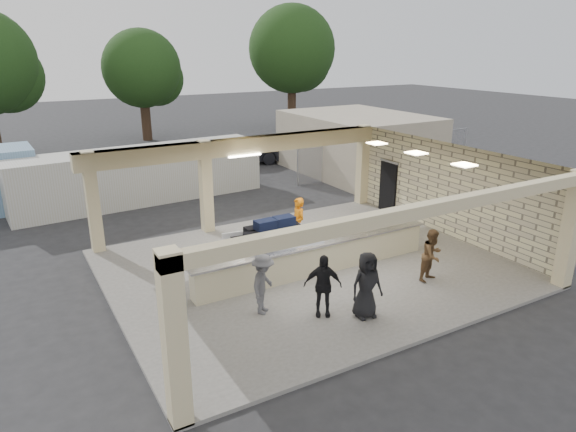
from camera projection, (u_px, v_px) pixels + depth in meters
ground at (308, 269)px, 16.35m from camera, size 120.00×120.00×0.00m
pavilion at (303, 222)px, 16.57m from camera, size 12.01×10.00×3.55m
baggage_counter at (316, 258)px, 15.76m from camera, size 8.20×0.58×0.98m
luggage_cart at (271, 242)px, 15.99m from camera, size 2.95×2.04×1.61m
drum_fan at (378, 225)px, 18.66m from camera, size 0.79×0.77×0.92m
baggage_handler at (298, 224)px, 17.40m from camera, size 0.41×0.70×1.84m
passenger_a at (432, 255)px, 15.16m from camera, size 0.83×0.51×1.59m
passenger_b at (323, 285)px, 13.16m from camera, size 1.03×0.80×1.67m
passenger_c at (263, 284)px, 13.27m from camera, size 1.02×1.00×1.63m
passenger_d at (367, 285)px, 13.06m from camera, size 0.90×0.45×1.77m
car_white_a at (323, 150)px, 31.25m from camera, size 5.18×2.49×1.47m
car_white_b at (345, 142)px, 33.36m from camera, size 5.25×2.66×1.58m
car_dark at (244, 150)px, 30.75m from camera, size 5.12×2.99×1.61m
container_white at (141, 175)px, 23.21m from camera, size 11.27×2.98×2.41m
fence at (390, 153)px, 28.62m from camera, size 12.06×0.06×2.03m
tree_mid at (146, 72)px, 37.40m from camera, size 6.00×5.60×8.00m
tree_right at (294, 53)px, 41.85m from camera, size 7.20×7.00×10.00m
adjacent_building at (358, 143)px, 28.56m from camera, size 6.00×8.00×3.20m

